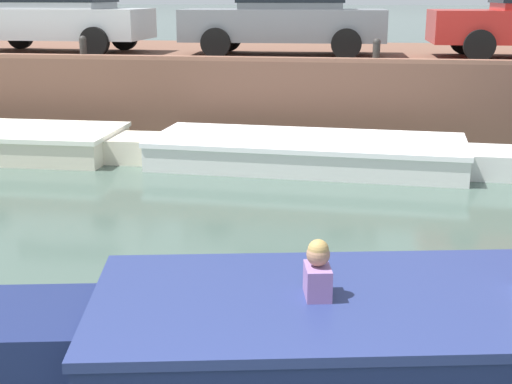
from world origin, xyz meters
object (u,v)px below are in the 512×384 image
Objects in this scene: boat_moored_central_white at (322,153)px; motorboat_passing at (381,321)px; mooring_bollard_west at (83,46)px; car_left_inner_grey at (287,14)px; mooring_bollard_mid at (376,49)px; car_leftmost_silver at (56,13)px.

boat_moored_central_white is 0.99× the size of motorboat_passing.
car_left_inner_grey is at bearing 18.59° from mooring_bollard_west.
mooring_bollard_mid is at bearing 66.88° from boat_moored_central_white.
car_leftmost_silver is at bearing 125.51° from motorboat_passing.
mooring_bollard_mid is (5.81, 0.00, 0.00)m from mooring_bollard_west.
car_leftmost_silver is at bearing 151.19° from boat_moored_central_white.
car_left_inner_grey is at bearing 0.05° from car_leftmost_silver.
car_left_inner_grey reaches higher than mooring_bollard_mid.
mooring_bollard_mid reaches higher than motorboat_passing.
car_left_inner_grey reaches higher than motorboat_passing.
motorboat_passing is 10.33m from mooring_bollard_west.
car_left_inner_grey is at bearing 144.41° from mooring_bollard_mid.
boat_moored_central_white is at bearing -73.34° from car_left_inner_grey.
car_left_inner_grey is at bearing 106.66° from boat_moored_central_white.
motorboat_passing reaches higher than boat_moored_central_white.
car_left_inner_grey is (-1.87, 9.71, 2.20)m from motorboat_passing.
mooring_bollard_mid is at bearing 90.06° from motorboat_passing.
boat_moored_central_white is 4.12m from car_left_inner_grey.
car_leftmost_silver reaches higher than mooring_bollard_mid.
motorboat_passing is at bearing -79.13° from car_left_inner_grey.
car_left_inner_grey is at bearing 100.87° from motorboat_passing.
motorboat_passing is at bearing -89.94° from mooring_bollard_mid.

